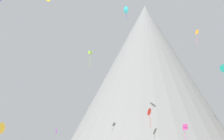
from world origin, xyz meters
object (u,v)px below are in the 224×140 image
(kite_orange_high, at_px, (197,34))
(kite_lime_high, at_px, (90,53))
(kite_yellow_high, at_px, (48,0))
(kite_red_low, at_px, (150,112))
(kite_magenta_low, at_px, (185,127))
(kite_cyan_high, at_px, (126,10))
(kite_gold_low, at_px, (1,128))
(kite_violet_low, at_px, (56,131))
(kite_teal_mid, at_px, (224,69))
(rock_massif, at_px, (147,77))

(kite_orange_high, bearing_deg, kite_lime_high, -73.85)
(kite_yellow_high, bearing_deg, kite_lime_high, -163.57)
(kite_red_low, distance_m, kite_magenta_low, 16.53)
(kite_cyan_high, relative_size, kite_lime_high, 0.88)
(kite_red_low, distance_m, kite_lime_high, 23.40)
(kite_gold_low, bearing_deg, kite_yellow_high, 130.94)
(kite_cyan_high, distance_m, kite_red_low, 29.14)
(kite_violet_low, bearing_deg, kite_lime_high, -113.35)
(kite_yellow_high, bearing_deg, kite_orange_high, 168.11)
(kite_teal_mid, bearing_deg, kite_violet_low, -13.38)
(kite_gold_low, bearing_deg, kite_teal_mid, 118.33)
(kite_red_low, xyz_separation_m, kite_violet_low, (-27.06, 5.06, -4.92))
(rock_massif, bearing_deg, kite_magenta_low, -84.56)
(kite_teal_mid, bearing_deg, kite_lime_high, -4.56)
(kite_yellow_high, bearing_deg, kite_gold_low, -13.17)
(kite_cyan_high, distance_m, kite_yellow_high, 21.68)
(kite_teal_mid, relative_size, kite_gold_low, 1.19)
(kite_lime_high, bearing_deg, kite_orange_high, 146.01)
(kite_teal_mid, distance_m, kite_orange_high, 19.15)
(kite_orange_high, xyz_separation_m, kite_gold_low, (-48.67, -24.73, -29.40))
(kite_lime_high, height_order, kite_teal_mid, kite_lime_high)
(kite_cyan_high, distance_m, kite_orange_high, 25.06)
(kite_yellow_high, height_order, kite_teal_mid, kite_yellow_high)
(kite_red_low, distance_m, kite_violet_low, 27.96)
(rock_massif, bearing_deg, kite_cyan_high, -103.14)
(kite_yellow_high, relative_size, kite_orange_high, 0.27)
(kite_cyan_high, height_order, kite_orange_high, kite_cyan_high)
(kite_lime_high, distance_m, kite_gold_low, 31.68)
(kite_gold_low, bearing_deg, kite_red_low, 137.09)
(rock_massif, xyz_separation_m, kite_yellow_high, (-27.83, -47.26, 9.61))
(kite_cyan_high, relative_size, kite_teal_mid, 0.60)
(kite_yellow_high, bearing_deg, kite_cyan_high, 168.66)
(kite_yellow_high, relative_size, kite_lime_high, 0.30)
(kite_cyan_high, relative_size, kite_violet_low, 2.90)
(rock_massif, xyz_separation_m, kite_teal_mid, (16.11, -38.74, -6.00))
(kite_lime_high, bearing_deg, rock_massif, -166.55)
(kite_teal_mid, height_order, kite_gold_low, kite_teal_mid)
(kite_yellow_high, distance_m, kite_lime_high, 18.84)
(kite_lime_high, bearing_deg, kite_teal_mid, 124.41)
(kite_cyan_high, bearing_deg, kite_violet_low, -156.54)
(kite_cyan_high, xyz_separation_m, kite_teal_mid, (24.79, -1.52, -17.24))
(rock_massif, distance_m, kite_violet_low, 44.04)
(kite_magenta_low, relative_size, kite_lime_high, 1.15)
(kite_magenta_low, bearing_deg, kite_gold_low, -155.23)
(kite_red_low, xyz_separation_m, kite_magenta_low, (6.46, -14.51, -4.56))
(rock_massif, relative_size, kite_teal_mid, 13.59)
(kite_red_low, bearing_deg, kite_gold_low, 153.42)
(kite_cyan_high, height_order, kite_red_low, kite_cyan_high)
(kite_yellow_high, distance_m, kite_magenta_low, 44.32)
(rock_massif, distance_m, kite_gold_low, 65.33)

